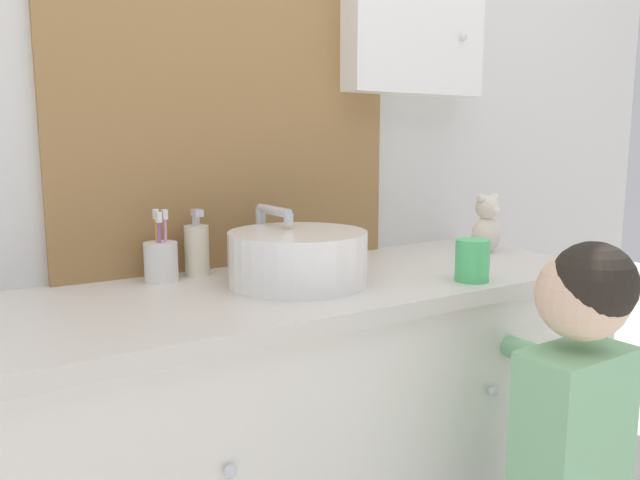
% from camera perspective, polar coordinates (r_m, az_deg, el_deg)
% --- Properties ---
extents(wall_back, '(3.20, 0.18, 2.50)m').
position_cam_1_polar(wall_back, '(1.62, -5.58, 12.70)').
color(wall_back, silver).
rests_on(wall_back, ground_plane).
extents(vanity_counter, '(1.41, 0.53, 0.86)m').
position_cam_1_polar(vanity_counter, '(1.55, -0.70, -19.42)').
color(vanity_counter, silver).
rests_on(vanity_counter, ground_plane).
extents(sink_basin, '(0.30, 0.36, 0.16)m').
position_cam_1_polar(sink_basin, '(1.36, -2.09, -1.49)').
color(sink_basin, white).
rests_on(sink_basin, vanity_counter).
extents(toothbrush_holder, '(0.07, 0.07, 0.16)m').
position_cam_1_polar(toothbrush_holder, '(1.42, -14.34, -1.80)').
color(toothbrush_holder, silver).
rests_on(toothbrush_holder, vanity_counter).
extents(soap_dispenser, '(0.06, 0.06, 0.15)m').
position_cam_1_polar(soap_dispenser, '(1.46, -11.19, -0.82)').
color(soap_dispenser, beige).
rests_on(soap_dispenser, vanity_counter).
extents(child_figure, '(0.23, 0.49, 0.99)m').
position_cam_1_polar(child_figure, '(1.36, 21.95, -17.54)').
color(child_figure, slate).
rests_on(child_figure, ground_plane).
extents(teddy_bear, '(0.09, 0.08, 0.16)m').
position_cam_1_polar(teddy_bear, '(1.79, 15.00, 1.37)').
color(teddy_bear, beige).
rests_on(teddy_bear, vanity_counter).
extents(drinking_cup, '(0.08, 0.08, 0.09)m').
position_cam_1_polar(drinking_cup, '(1.42, 13.75, -1.82)').
color(drinking_cup, '#4CC670').
rests_on(drinking_cup, vanity_counter).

